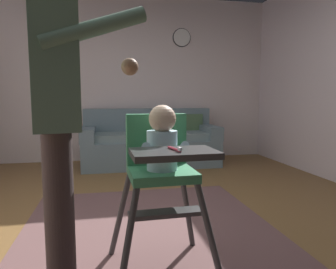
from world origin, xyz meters
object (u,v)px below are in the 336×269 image
Objects in this scene: couch at (151,143)px; wall_clock at (182,38)px; high_chair at (161,158)px; adult_standing at (56,116)px.

wall_clock reaches higher than couch.
wall_clock is (0.97, 3.50, 1.36)m from high_chair.
adult_standing is (-0.90, -3.13, 0.60)m from couch.
high_chair is at bearing -6.87° from couch.
couch is 3.31m from adult_standing.
wall_clock reaches higher than adult_standing.
couch is at bearing -141.81° from wall_clock.
adult_standing is (-0.54, -0.11, 0.25)m from high_chair.
couch is at bearing 171.39° from high_chair.
couch is 3.06m from high_chair.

